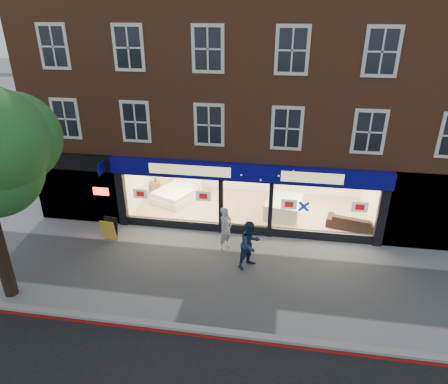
% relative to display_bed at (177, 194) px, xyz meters
% --- Properties ---
extents(ground, '(120.00, 120.00, 0.00)m').
position_rel_display_bed_xyz_m(ground, '(3.75, -5.64, -0.43)').
color(ground, gray).
rests_on(ground, ground).
extents(kerb_line, '(60.00, 0.10, 0.01)m').
position_rel_display_bed_xyz_m(kerb_line, '(3.75, -8.74, -0.43)').
color(kerb_line, '#8C0A07').
rests_on(kerb_line, ground).
extents(kerb_stone, '(60.00, 0.25, 0.12)m').
position_rel_display_bed_xyz_m(kerb_stone, '(3.75, -8.54, -0.37)').
color(kerb_stone, gray).
rests_on(kerb_stone, ground).
extents(showroom_floor, '(11.00, 4.50, 0.10)m').
position_rel_display_bed_xyz_m(showroom_floor, '(3.75, -0.39, -0.38)').
color(showroom_floor, tan).
rests_on(showroom_floor, ground).
extents(building, '(19.00, 8.26, 10.30)m').
position_rel_display_bed_xyz_m(building, '(3.73, 1.29, 6.24)').
color(building, brown).
rests_on(building, ground).
extents(display_bed, '(2.43, 2.62, 1.19)m').
position_rel_display_bed_xyz_m(display_bed, '(0.00, 0.00, 0.00)').
color(display_bed, white).
rests_on(display_bed, showroom_floor).
extents(bedside_table, '(0.58, 0.58, 0.55)m').
position_rel_display_bed_xyz_m(bedside_table, '(-1.35, 0.77, -0.06)').
color(bedside_table, brown).
rests_on(bedside_table, showroom_floor).
extents(mattress_stack, '(1.82, 2.16, 0.77)m').
position_rel_display_bed_xyz_m(mattress_stack, '(5.35, -0.71, 0.05)').
color(mattress_stack, silver).
rests_on(mattress_stack, showroom_floor).
extents(sofa, '(2.27, 1.33, 0.62)m').
position_rel_display_bed_xyz_m(sofa, '(8.35, -1.53, -0.02)').
color(sofa, black).
rests_on(sofa, showroom_floor).
extents(a_board, '(0.67, 0.46, 0.97)m').
position_rel_display_bed_xyz_m(a_board, '(-1.83, -3.95, 0.05)').
color(a_board, yellow).
rests_on(a_board, ground).
extents(pedestrian_grey, '(0.71, 0.81, 1.85)m').
position_rel_display_bed_xyz_m(pedestrian_grey, '(3.10, -3.88, 0.49)').
color(pedestrian_grey, '#AAACB2').
rests_on(pedestrian_grey, ground).
extents(pedestrian_blue, '(1.16, 1.18, 1.91)m').
position_rel_display_bed_xyz_m(pedestrian_blue, '(4.19, -4.94, 0.52)').
color(pedestrian_blue, '#182A45').
rests_on(pedestrian_blue, ground).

